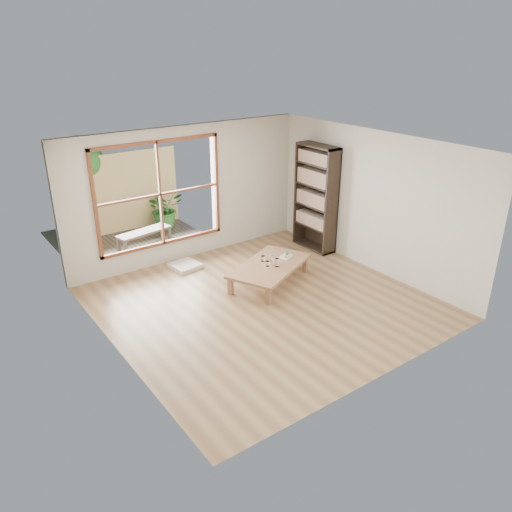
{
  "coord_description": "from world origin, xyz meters",
  "views": [
    {
      "loc": [
        -4.4,
        -5.87,
        4.08
      ],
      "look_at": [
        0.31,
        0.62,
        0.55
      ],
      "focal_mm": 35.0,
      "sensor_mm": 36.0,
      "label": 1
    }
  ],
  "objects_px": {
    "low_table": "(270,267)",
    "garden_bench": "(144,234)",
    "food_tray": "(286,256)",
    "bookshelf": "(316,198)"
  },
  "relations": [
    {
      "from": "food_tray",
      "to": "garden_bench",
      "type": "relative_size",
      "value": 0.26
    },
    {
      "from": "low_table",
      "to": "garden_bench",
      "type": "relative_size",
      "value": 1.54
    },
    {
      "from": "bookshelf",
      "to": "garden_bench",
      "type": "xyz_separation_m",
      "value": [
        -2.92,
        2.03,
        -0.75
      ]
    },
    {
      "from": "low_table",
      "to": "bookshelf",
      "type": "xyz_separation_m",
      "value": [
        1.76,
        0.78,
        0.77
      ]
    },
    {
      "from": "food_tray",
      "to": "garden_bench",
      "type": "height_order",
      "value": "food_tray"
    },
    {
      "from": "low_table",
      "to": "garden_bench",
      "type": "height_order",
      "value": "garden_bench"
    },
    {
      "from": "food_tray",
      "to": "garden_bench",
      "type": "distance_m",
      "value": 3.15
    },
    {
      "from": "low_table",
      "to": "food_tray",
      "type": "xyz_separation_m",
      "value": [
        0.45,
        0.09,
        0.06
      ]
    },
    {
      "from": "garden_bench",
      "to": "food_tray",
      "type": "bearing_deg",
      "value": -69.58
    },
    {
      "from": "garden_bench",
      "to": "low_table",
      "type": "bearing_deg",
      "value": -77.81
    }
  ]
}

